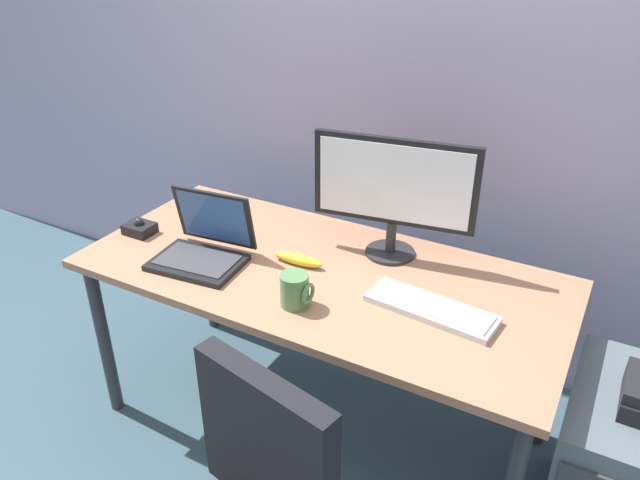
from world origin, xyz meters
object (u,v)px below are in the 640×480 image
(trackball_mouse, at_px, (140,228))
(coffee_mug, at_px, (295,290))
(monitor_main, at_px, (394,189))
(laptop, at_px, (204,246))
(file_cabinet, at_px, (627,479))
(banana, at_px, (298,260))
(keyboard, at_px, (431,308))

(trackball_mouse, bearing_deg, coffee_mug, -9.29)
(monitor_main, xyz_separation_m, laptop, (-0.57, -0.35, -0.20))
(file_cabinet, height_order, monitor_main, monitor_main)
(banana, bearing_deg, coffee_mug, -60.87)
(monitor_main, height_order, banana, monitor_main)
(trackball_mouse, bearing_deg, monitor_main, 19.18)
(file_cabinet, distance_m, banana, 1.24)
(banana, bearing_deg, trackball_mouse, -172.11)
(file_cabinet, xyz_separation_m, coffee_mug, (-1.04, -0.21, 0.48))
(laptop, distance_m, coffee_mug, 0.44)
(trackball_mouse, bearing_deg, laptop, -5.93)
(file_cabinet, xyz_separation_m, banana, (-1.16, 0.01, 0.44))
(monitor_main, distance_m, banana, 0.42)
(trackball_mouse, relative_size, banana, 0.58)
(monitor_main, relative_size, trackball_mouse, 5.19)
(file_cabinet, bearing_deg, monitor_main, 165.60)
(keyboard, distance_m, laptop, 0.83)
(laptop, relative_size, trackball_mouse, 3.05)
(monitor_main, xyz_separation_m, coffee_mug, (-0.13, -0.44, -0.20))
(monitor_main, relative_size, laptop, 1.70)
(file_cabinet, height_order, keyboard, keyboard)
(keyboard, bearing_deg, laptop, -174.54)
(laptop, height_order, coffee_mug, laptop)
(keyboard, height_order, banana, banana)
(keyboard, bearing_deg, banana, 174.64)
(keyboard, xyz_separation_m, banana, (-0.51, 0.05, 0.01))
(keyboard, bearing_deg, coffee_mug, -156.34)
(keyboard, relative_size, trackball_mouse, 3.83)
(keyboard, height_order, trackball_mouse, trackball_mouse)
(monitor_main, relative_size, banana, 3.00)
(keyboard, bearing_deg, file_cabinet, 3.62)
(keyboard, xyz_separation_m, coffee_mug, (-0.39, -0.17, 0.04))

